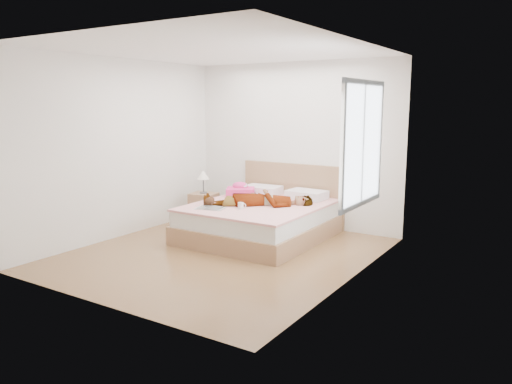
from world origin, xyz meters
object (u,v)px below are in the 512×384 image
(bed, at_px, (263,218))
(phone, at_px, (245,185))
(magazine, at_px, (210,208))
(towel, at_px, (240,191))
(plush_toy, at_px, (210,201))
(nightstand, at_px, (204,205))
(woman, at_px, (259,197))
(coffee_mug, at_px, (241,206))

(bed, bearing_deg, phone, 150.79)
(bed, bearing_deg, magazine, -118.46)
(bed, distance_m, towel, 0.70)
(phone, xyz_separation_m, plush_toy, (-0.05, -0.85, -0.12))
(phone, xyz_separation_m, nightstand, (-0.80, -0.05, -0.40))
(woman, relative_size, plush_toy, 6.79)
(phone, height_order, towel, towel)
(phone, distance_m, towel, 0.12)
(bed, xyz_separation_m, plush_toy, (-0.54, -0.58, 0.30))
(towel, distance_m, magazine, 1.01)
(phone, distance_m, coffee_mug, 0.93)
(bed, distance_m, coffee_mug, 0.59)
(woman, height_order, phone, woman)
(towel, bearing_deg, coffee_mug, -55.28)
(towel, distance_m, coffee_mug, 0.94)
(phone, xyz_separation_m, coffee_mug, (0.46, -0.79, -0.13))
(towel, bearing_deg, nightstand, -178.27)
(phone, bearing_deg, nightstand, 153.39)
(woman, distance_m, coffee_mug, 0.40)
(plush_toy, xyz_separation_m, nightstand, (-0.75, 0.80, -0.28))
(woman, relative_size, coffee_mug, 13.00)
(phone, bearing_deg, bed, -59.17)
(magazine, bearing_deg, plush_toy, 129.82)
(woman, xyz_separation_m, bed, (-0.01, 0.13, -0.34))
(towel, xyz_separation_m, coffee_mug, (0.53, -0.77, -0.05))
(coffee_mug, relative_size, plush_toy, 0.52)
(magazine, xyz_separation_m, plush_toy, (-0.14, 0.16, 0.05))
(plush_toy, distance_m, nightstand, 1.13)
(phone, height_order, magazine, phone)
(plush_toy, bearing_deg, nightstand, 132.85)
(woman, bearing_deg, coffee_mug, -36.36)
(magazine, relative_size, nightstand, 0.50)
(phone, distance_m, plush_toy, 0.86)
(towel, xyz_separation_m, nightstand, (-0.72, -0.02, -0.31))
(magazine, bearing_deg, coffee_mug, 30.99)
(woman, distance_m, magazine, 0.75)
(woman, height_order, towel, towel)
(phone, bearing_deg, coffee_mug, -90.12)
(coffee_mug, xyz_separation_m, nightstand, (-1.25, 0.75, -0.27))
(magazine, height_order, plush_toy, plush_toy)
(plush_toy, height_order, nightstand, nightstand)
(coffee_mug, height_order, plush_toy, plush_toy)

